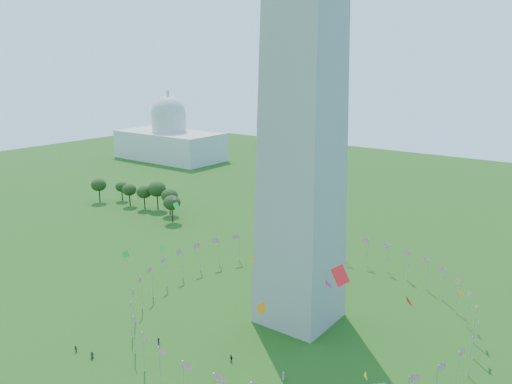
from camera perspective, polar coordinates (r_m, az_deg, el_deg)
flag_ring at (r=125.61m, az=4.93°, el=-12.33°), size 80.24×80.24×9.00m
capitol_building at (r=330.43m, az=-9.91°, el=7.66°), size 70.00×35.00×46.00m
kites_aloft at (r=90.68m, az=4.87°, el=-11.93°), size 112.72×76.73×38.25m
tree_line_west at (r=218.86m, az=-12.66°, el=-0.62°), size 55.22×16.09×12.13m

